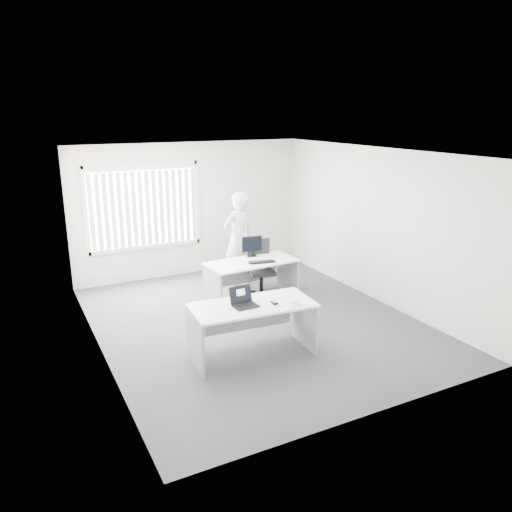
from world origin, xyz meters
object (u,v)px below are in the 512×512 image
desk_near (253,319)px  person (239,239)px  laptop (246,298)px  monitor (252,246)px  desk_far (252,272)px  office_chair (260,277)px

desk_near → person: size_ratio=0.95×
laptop → monitor: size_ratio=0.86×
laptop → monitor: 2.60m
monitor → desk_near: bearing=-107.4°
desk_near → desk_far: bearing=68.1°
person → monitor: person is taller
office_chair → desk_near: bearing=-108.8°
person → office_chair: bearing=88.2°
person → laptop: size_ratio=5.63×
office_chair → person: (-0.12, 0.72, 0.62)m
desk_far → monitor: 0.52m
office_chair → laptop: (-1.40, -2.22, 0.59)m
desk_far → person: size_ratio=0.90×
desk_far → monitor: size_ratio=4.38×
laptop → person: bearing=63.4°
laptop → monitor: bearing=58.3°
desk_far → monitor: (0.15, 0.28, 0.41)m
person → laptop: (-1.28, -2.95, -0.02)m
office_chair → desk_far: bearing=-132.4°
desk_near → person: 3.15m
person → laptop: 3.21m
person → desk_far: bearing=67.9°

